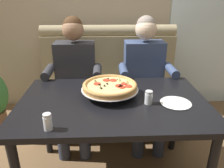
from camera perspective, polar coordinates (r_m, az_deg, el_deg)
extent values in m
cube|color=#998966|center=(2.56, -0.56, -6.67)|extent=(1.57, 0.60, 0.46)
cube|color=#998966|center=(2.74, -0.86, 5.69)|extent=(1.57, 0.18, 0.65)
cylinder|color=#998966|center=(2.66, -0.91, 13.45)|extent=(1.57, 0.14, 0.14)
cube|color=black|center=(1.64, 0.28, -4.79)|extent=(1.37, 0.89, 0.04)
cylinder|color=black|center=(2.21, -16.55, -9.09)|extent=(0.06, 0.06, 0.71)
cylinder|color=black|center=(2.25, 15.83, -8.43)|extent=(0.06, 0.06, 0.71)
cube|color=#2D3342|center=(2.22, -9.58, -3.02)|extent=(0.34, 0.40, 0.15)
cylinder|color=#2D3342|center=(2.17, -12.50, -13.20)|extent=(0.11, 0.11, 0.46)
cylinder|color=#2D3342|center=(2.15, -7.09, -13.28)|extent=(0.11, 0.11, 0.46)
cube|color=#2D2D33|center=(2.34, -9.29, 3.83)|extent=(0.40, 0.22, 0.56)
cylinder|color=#2D2D33|center=(2.16, -16.07, 3.01)|extent=(0.08, 0.28, 0.08)
cylinder|color=#2D2D33|center=(2.10, -3.78, 3.30)|extent=(0.08, 0.28, 0.08)
sphere|color=#997051|center=(2.23, -10.01, 13.58)|extent=(0.21, 0.21, 0.21)
sphere|color=#472D19|center=(2.23, -10.04, 14.50)|extent=(0.19, 0.19, 0.19)
cube|color=#2D3342|center=(2.24, 8.74, -2.70)|extent=(0.34, 0.40, 0.15)
cylinder|color=#2D3342|center=(2.16, 6.82, -12.95)|extent=(0.11, 0.11, 0.46)
cylinder|color=#2D3342|center=(2.20, 12.10, -12.64)|extent=(0.11, 0.11, 0.46)
cube|color=#38476B|center=(2.36, 8.06, 4.08)|extent=(0.40, 0.22, 0.56)
cylinder|color=#38476B|center=(2.11, 2.99, 3.39)|extent=(0.08, 0.28, 0.08)
cylinder|color=#38476B|center=(2.20, 15.03, 3.44)|extent=(0.08, 0.28, 0.08)
sphere|color=beige|center=(2.25, 8.72, 13.74)|extent=(0.21, 0.21, 0.21)
sphere|color=gray|center=(2.25, 8.72, 14.66)|extent=(0.19, 0.19, 0.19)
cylinder|color=silver|center=(1.58, -0.42, -3.86)|extent=(0.01, 0.01, 0.06)
cylinder|color=silver|center=(1.73, -3.80, -1.46)|extent=(0.01, 0.01, 0.06)
cylinder|color=silver|center=(1.74, 2.57, -1.35)|extent=(0.01, 0.01, 0.06)
torus|color=silver|center=(1.67, -0.55, -1.49)|extent=(0.23, 0.23, 0.01)
cylinder|color=silver|center=(1.67, -0.55, -1.24)|extent=(0.43, 0.43, 0.00)
cylinder|color=tan|center=(1.66, -0.55, -0.90)|extent=(0.40, 0.40, 0.02)
torus|color=tan|center=(1.66, -0.56, -0.29)|extent=(0.41, 0.41, 0.03)
cylinder|color=#E5C17A|center=(1.66, -0.56, -0.45)|extent=(0.34, 0.34, 0.01)
cylinder|color=red|center=(1.68, -3.84, 0.07)|extent=(0.05, 0.05, 0.01)
cylinder|color=red|center=(1.64, 1.85, -0.46)|extent=(0.06, 0.06, 0.01)
cylinder|color=red|center=(1.63, 4.24, -0.57)|extent=(0.06, 0.06, 0.01)
cylinder|color=red|center=(1.74, 0.31, 0.99)|extent=(0.05, 0.05, 0.01)
cylinder|color=red|center=(1.62, 2.48, -0.77)|extent=(0.05, 0.05, 0.01)
cylinder|color=red|center=(1.68, 3.10, 0.15)|extent=(0.04, 0.04, 0.01)
cylinder|color=red|center=(1.74, -1.51, 1.00)|extent=(0.05, 0.05, 0.01)
sphere|color=black|center=(1.67, -1.26, 0.10)|extent=(0.01, 0.01, 0.01)
sphere|color=black|center=(1.65, 2.12, -0.23)|extent=(0.01, 0.01, 0.01)
sphere|color=black|center=(1.65, -3.29, -0.17)|extent=(0.01, 0.01, 0.01)
sphere|color=black|center=(1.76, -1.00, 1.35)|extent=(0.01, 0.01, 0.01)
sphere|color=black|center=(1.63, -1.96, -0.40)|extent=(0.01, 0.01, 0.01)
sphere|color=black|center=(1.60, -3.15, -0.91)|extent=(0.01, 0.01, 0.01)
sphere|color=black|center=(1.75, 1.52, 1.15)|extent=(0.01, 0.01, 0.01)
sphere|color=black|center=(1.59, -2.75, -1.09)|extent=(0.01, 0.01, 0.01)
cone|color=#CCC675|center=(1.73, 1.84, 1.18)|extent=(0.04, 0.04, 0.02)
cone|color=#CCC675|center=(1.69, 3.86, 0.62)|extent=(0.04, 0.04, 0.02)
cone|color=#CCC675|center=(1.60, -3.15, -0.70)|extent=(0.04, 0.04, 0.02)
cone|color=#CCC675|center=(1.73, -4.52, 1.01)|extent=(0.04, 0.04, 0.02)
cylinder|color=white|center=(1.58, 9.36, -3.73)|extent=(0.05, 0.05, 0.08)
cylinder|color=#A82D19|center=(1.59, 9.33, -4.15)|extent=(0.05, 0.05, 0.05)
cylinder|color=silver|center=(1.56, 9.47, -2.14)|extent=(0.05, 0.05, 0.02)
cylinder|color=white|center=(1.33, -16.15, -9.67)|extent=(0.05, 0.05, 0.08)
cylinder|color=#4C6633|center=(1.34, -16.05, -10.42)|extent=(0.04, 0.04, 0.04)
cylinder|color=silver|center=(1.30, -16.39, -7.76)|extent=(0.05, 0.05, 0.02)
cylinder|color=white|center=(1.64, 16.02, -4.70)|extent=(0.15, 0.15, 0.01)
cone|color=white|center=(1.64, 16.06, -4.42)|extent=(0.22, 0.22, 0.01)
cylinder|color=black|center=(4.11, 21.69, 3.04)|extent=(0.02, 0.02, 0.44)
cylinder|color=black|center=(4.35, 21.29, 4.14)|extent=(0.02, 0.02, 0.44)
cylinder|color=black|center=(4.08, 18.09, 3.39)|extent=(0.02, 0.02, 0.44)
cylinder|color=black|center=(4.32, 17.89, 4.48)|extent=(0.02, 0.02, 0.44)
cylinder|color=black|center=(4.15, 20.15, 6.76)|extent=(0.40, 0.40, 0.02)
cube|color=black|center=(4.09, 18.29, 9.70)|extent=(0.11, 0.31, 0.42)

